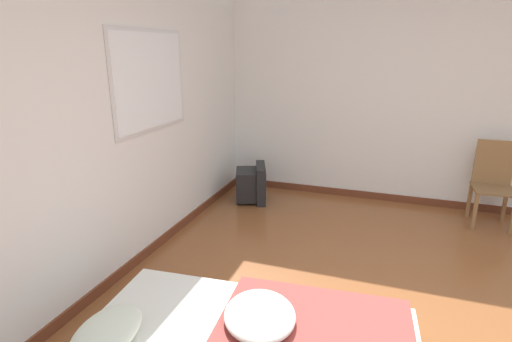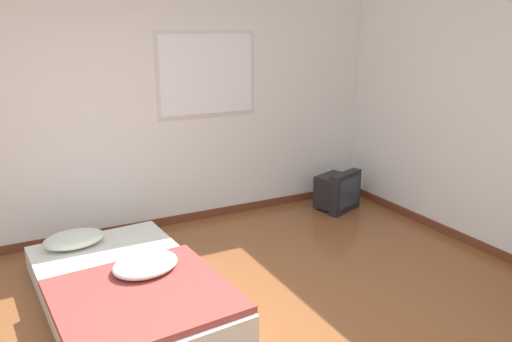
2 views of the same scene
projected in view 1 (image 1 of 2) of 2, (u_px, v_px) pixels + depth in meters
wall_back at (78, 132)px, 2.80m from camera, size 8.12×0.08×2.60m
wall_right at (431, 100)px, 4.62m from camera, size 0.08×7.28×2.60m
crt_tv at (252, 184)px, 5.03m from camera, size 0.55×0.49×0.46m
wooden_chair at (493, 178)px, 4.31m from camera, size 0.41×0.41×0.91m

